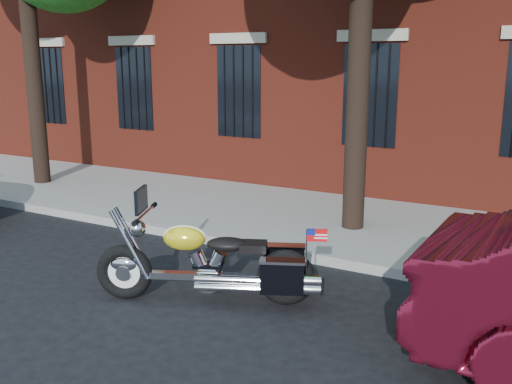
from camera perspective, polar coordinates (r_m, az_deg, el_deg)
The scene contains 4 objects.
ground at distance 7.49m, azimuth -1.76°, elevation -9.59°, with size 120.00×120.00×0.00m, color black.
curb at distance 8.60m, azimuth 2.99°, elevation -6.03°, with size 40.00×0.16×0.15m, color gray.
sidewalk at distance 10.24m, azimuth 7.66°, elevation -2.99°, with size 40.00×3.60×0.15m, color gray.
motorcycle at distance 6.91m, azimuth -4.08°, elevation -7.35°, with size 2.71×1.47×1.41m.
Camera 1 is at (3.57, -5.92, 2.88)m, focal length 40.00 mm.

